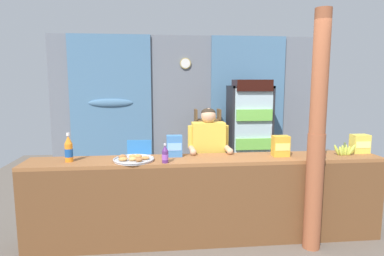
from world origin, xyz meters
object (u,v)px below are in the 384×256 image
at_px(snack_box_instant_noodle, 360,144).
at_px(pastry_tray, 134,159).
at_px(timber_post, 317,139).
at_px(drink_fridge, 250,127).
at_px(shopkeeper, 208,152).
at_px(soda_bottle_orange_soda, 69,150).
at_px(soda_bottle_grape_soda, 165,155).
at_px(stall_counter, 209,193).
at_px(snack_box_choco_powder, 281,146).
at_px(snack_box_biscuit, 174,146).
at_px(banana_bunch, 345,150).
at_px(plastic_lawn_chair, 139,163).
at_px(bottle_shelf_rack, 207,144).

xyz_separation_m(snack_box_instant_noodle, pastry_tray, (-2.76, -0.14, -0.09)).
xyz_separation_m(timber_post, drink_fridge, (-0.04, 2.49, -0.21)).
relative_size(shopkeeper, soda_bottle_orange_soda, 4.74).
xyz_separation_m(soda_bottle_grape_soda, snack_box_instant_noodle, (2.41, 0.26, 0.02)).
xyz_separation_m(stall_counter, soda_bottle_grape_soda, (-0.49, -0.06, 0.47)).
bearing_deg(soda_bottle_orange_soda, shopkeeper, 15.20).
bearing_deg(pastry_tray, shopkeeper, 27.61).
xyz_separation_m(stall_counter, snack_box_choco_powder, (0.88, 0.12, 0.50)).
height_order(snack_box_biscuit, banana_bunch, snack_box_biscuit).
bearing_deg(soda_bottle_grape_soda, banana_bunch, 3.89).
bearing_deg(shopkeeper, pastry_tray, -152.39).
height_order(timber_post, snack_box_instant_noodle, timber_post).
bearing_deg(drink_fridge, banana_bunch, -75.91).
bearing_deg(stall_counter, banana_bunch, 2.89).
bearing_deg(plastic_lawn_chair, drink_fridge, 8.44).
distance_m(bottle_shelf_rack, plastic_lawn_chair, 1.38).
xyz_separation_m(bottle_shelf_rack, banana_bunch, (1.30, -2.41, 0.35)).
bearing_deg(shopkeeper, drink_fridge, 59.22).
height_order(snack_box_choco_powder, pastry_tray, snack_box_choco_powder).
xyz_separation_m(timber_post, pastry_tray, (-1.98, 0.28, -0.24)).
distance_m(snack_box_instant_noodle, pastry_tray, 2.77).
bearing_deg(drink_fridge, pastry_tray, -131.37).
relative_size(bottle_shelf_rack, soda_bottle_grape_soda, 6.29).
bearing_deg(stall_counter, snack_box_choco_powder, 8.02).
bearing_deg(plastic_lawn_chair, shopkeeper, -55.80).
height_order(timber_post, drink_fridge, timber_post).
height_order(stall_counter, timber_post, timber_post).
distance_m(drink_fridge, shopkeeper, 2.02).
bearing_deg(snack_box_instant_noodle, pastry_tray, -177.10).
bearing_deg(pastry_tray, soda_bottle_orange_soda, 176.82).
bearing_deg(plastic_lawn_chair, snack_box_instant_noodle, -32.17).
distance_m(shopkeeper, banana_bunch, 1.65).
bearing_deg(timber_post, drink_fridge, 90.81).
height_order(snack_box_instant_noodle, banana_bunch, snack_box_instant_noodle).
xyz_separation_m(stall_counter, plastic_lawn_chair, (-0.90, 1.97, -0.11)).
distance_m(soda_bottle_orange_soda, snack_box_instant_noodle, 3.47).
distance_m(stall_counter, drink_fridge, 2.57).
bearing_deg(drink_fridge, snack_box_biscuit, -126.06).
height_order(plastic_lawn_chair, shopkeeper, shopkeeper).
relative_size(stall_counter, banana_bunch, 14.69).
height_order(stall_counter, soda_bottle_orange_soda, soda_bottle_orange_soda).
height_order(bottle_shelf_rack, banana_bunch, bottle_shelf_rack).
relative_size(stall_counter, timber_post, 1.57).
bearing_deg(snack_box_choco_powder, stall_counter, -171.98).
bearing_deg(stall_counter, snack_box_biscuit, 147.99).
relative_size(soda_bottle_orange_soda, snack_box_choco_powder, 1.33).
xyz_separation_m(drink_fridge, soda_bottle_grape_soda, (-1.60, -2.34, 0.04)).
distance_m(plastic_lawn_chair, snack_box_choco_powder, 2.64).
height_order(stall_counter, plastic_lawn_chair, stall_counter).
height_order(plastic_lawn_chair, banana_bunch, banana_bunch).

